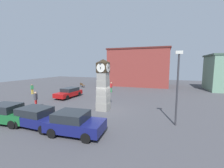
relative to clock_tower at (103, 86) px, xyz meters
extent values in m
plane|color=#424247|center=(0.27, 0.21, -2.57)|extent=(74.81, 74.81, 0.00)
cube|color=gray|center=(0.00, 0.00, -2.18)|extent=(1.21, 1.21, 0.79)
cube|color=gray|center=(0.00, 0.00, -1.39)|extent=(1.15, 1.15, 0.79)
cube|color=gray|center=(0.00, 0.00, -0.60)|extent=(1.10, 1.10, 0.79)
cube|color=gray|center=(0.00, 0.00, 0.19)|extent=(1.05, 1.05, 0.79)
cube|color=gray|center=(0.00, 0.00, 0.98)|extent=(1.00, 1.00, 0.79)
cube|color=#2D2316|center=(0.00, 0.00, 1.86)|extent=(1.09, 1.09, 0.98)
cylinder|color=white|center=(0.00, 0.56, 1.86)|extent=(0.89, 0.04, 0.89)
cube|color=black|center=(0.00, 0.59, 1.86)|extent=(0.06, 0.07, 0.20)
cube|color=black|center=(0.00, 0.59, 1.86)|extent=(0.04, 0.21, 0.30)
cylinder|color=white|center=(0.00, -0.56, 1.86)|extent=(0.89, 0.04, 0.89)
cube|color=black|center=(0.00, -0.59, 1.86)|extent=(0.06, 0.20, 0.12)
cube|color=black|center=(0.00, -0.59, 1.86)|extent=(0.04, 0.29, 0.24)
cylinder|color=white|center=(0.56, 0.00, 1.86)|extent=(0.04, 0.89, 0.89)
cube|color=black|center=(0.59, 0.00, 1.86)|extent=(0.17, 0.06, 0.17)
cube|color=black|center=(0.59, 0.00, 1.86)|extent=(0.19, 0.04, 0.32)
cylinder|color=white|center=(-0.56, 0.00, 1.86)|extent=(0.04, 0.89, 0.89)
cube|color=black|center=(-0.59, 0.00, 1.86)|extent=(0.20, 0.06, 0.12)
cube|color=black|center=(-0.59, 0.00, 1.86)|extent=(0.14, 0.04, 0.33)
pyramid|color=#2D2316|center=(0.00, 0.00, 2.54)|extent=(1.14, 1.14, 0.37)
cylinder|color=maroon|center=(-1.10, -4.32, -2.18)|extent=(0.22, 0.22, 0.79)
sphere|color=maroon|center=(-1.10, -4.32, -1.75)|extent=(0.20, 0.20, 0.20)
cylinder|color=#333338|center=(-0.04, -3.06, -2.16)|extent=(0.20, 0.20, 0.82)
sphere|color=#333338|center=(-0.04, -3.06, -1.72)|extent=(0.18, 0.18, 0.18)
cube|color=#19602D|center=(-5.73, -5.97, -1.96)|extent=(4.15, 2.31, 0.70)
cube|color=#1E2328|center=(-6.02, -6.01, -1.31)|extent=(2.37, 1.95, 0.59)
cylinder|color=black|center=(-4.62, -4.95, -2.25)|extent=(0.66, 0.30, 0.64)
cylinder|color=black|center=(-4.40, -6.68, -2.25)|extent=(0.66, 0.30, 0.64)
cylinder|color=black|center=(-7.05, -5.26, -2.25)|extent=(0.66, 0.30, 0.64)
cube|color=navy|center=(-2.87, -5.68, -1.98)|extent=(4.19, 1.90, 0.64)
cube|color=#1E2328|center=(-3.18, -5.68, -1.38)|extent=(2.31, 1.74, 0.55)
cylinder|color=black|center=(-1.58, -4.78, -2.25)|extent=(0.64, 0.22, 0.64)
cylinder|color=black|center=(-1.57, -6.56, -2.25)|extent=(0.64, 0.22, 0.64)
cylinder|color=black|center=(-4.17, -4.79, -2.25)|extent=(0.64, 0.22, 0.64)
cylinder|color=black|center=(-4.16, -6.58, -2.25)|extent=(0.64, 0.22, 0.64)
cube|color=navy|center=(0.48, -5.69, -1.95)|extent=(4.05, 2.32, 0.70)
cube|color=#1E2328|center=(0.19, -5.72, -1.32)|extent=(2.30, 2.00, 0.57)
cylinder|color=black|center=(1.59, -4.65, -2.25)|extent=(0.66, 0.28, 0.64)
cylinder|color=black|center=(1.77, -6.51, -2.25)|extent=(0.66, 0.28, 0.64)
cylinder|color=black|center=(-0.81, -4.87, -2.25)|extent=(0.66, 0.28, 0.64)
cylinder|color=black|center=(-0.63, -6.74, -2.25)|extent=(0.66, 0.28, 0.64)
cube|color=#A51111|center=(-7.28, 3.86, -2.00)|extent=(1.93, 4.52, 0.61)
cube|color=#1E2328|center=(-7.26, 4.19, -1.44)|extent=(1.73, 2.51, 0.51)
cylinder|color=black|center=(-6.47, 2.45, -2.25)|extent=(0.24, 0.65, 0.64)
cylinder|color=black|center=(-8.17, 2.50, -2.25)|extent=(0.24, 0.65, 0.64)
cylinder|color=black|center=(-6.38, 5.22, -2.25)|extent=(0.24, 0.65, 0.64)
cylinder|color=black|center=(-8.08, 5.27, -2.25)|extent=(0.24, 0.65, 0.64)
cube|color=brown|center=(-11.06, 13.65, -2.12)|extent=(1.57, 1.38, 0.08)
cube|color=brown|center=(-11.21, 13.45, -1.87)|extent=(1.30, 1.04, 0.40)
cylinder|color=#262628|center=(-10.43, 13.41, -2.35)|extent=(0.06, 0.06, 0.45)
cylinder|color=#262628|center=(-11.44, 14.20, -2.35)|extent=(0.06, 0.06, 0.45)
cylinder|color=#262628|center=(-10.68, 13.10, -2.35)|extent=(0.06, 0.06, 0.45)
cylinder|color=#262628|center=(-11.69, 13.89, -2.35)|extent=(0.06, 0.06, 0.45)
cylinder|color=red|center=(-7.41, -1.84, -2.14)|extent=(0.14, 0.14, 0.88)
cylinder|color=red|center=(-7.47, -1.65, -2.14)|extent=(0.14, 0.14, 0.88)
cube|color=#3F3F47|center=(-7.44, -1.75, -1.37)|extent=(0.34, 0.45, 0.66)
sphere|color=tan|center=(-7.44, -1.75, -0.92)|extent=(0.24, 0.24, 0.24)
cylinder|color=#338C4C|center=(-2.98, 9.88, -2.14)|extent=(0.14, 0.14, 0.87)
cylinder|color=#338C4C|center=(-2.96, 10.08, -2.14)|extent=(0.14, 0.14, 0.87)
cube|color=red|center=(-2.97, 9.98, -1.38)|extent=(0.29, 0.43, 0.65)
sphere|color=tan|center=(-2.97, 9.98, -0.94)|extent=(0.24, 0.24, 0.24)
cylinder|color=gold|center=(-14.56, 3.89, -2.18)|extent=(0.14, 0.14, 0.79)
cylinder|color=gold|center=(-14.52, 4.09, -2.18)|extent=(0.14, 0.14, 0.79)
cube|color=#338C4C|center=(-14.54, 3.99, -1.48)|extent=(0.32, 0.44, 0.60)
sphere|color=#8C664C|center=(-14.54, 3.99, -1.08)|extent=(0.21, 0.21, 0.21)
cylinder|color=#333338|center=(6.93, -1.64, 0.18)|extent=(0.14, 0.14, 5.50)
cube|color=silver|center=(6.93, -1.64, 3.05)|extent=(0.50, 0.24, 0.24)
cube|color=maroon|center=(-0.30, 20.90, 1.47)|extent=(13.31, 7.76, 8.08)
cube|color=#4F1E1B|center=(-0.30, 20.90, 5.66)|extent=(13.70, 7.99, 0.30)
camera|label=1|loc=(6.28, -13.94, 2.10)|focal=24.00mm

